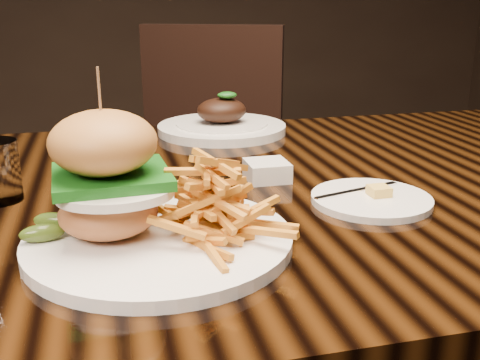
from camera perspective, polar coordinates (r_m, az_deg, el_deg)
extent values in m
cube|color=black|center=(0.88, -3.13, -1.81)|extent=(1.60, 0.90, 0.04)
cube|color=black|center=(1.64, 20.79, -7.50)|extent=(0.06, 0.06, 0.71)
cylinder|color=white|center=(0.67, -8.18, -5.99)|extent=(0.31, 0.31, 0.01)
ellipsoid|color=#AC6337|center=(0.66, -13.20, -3.28)|extent=(0.11, 0.11, 0.05)
ellipsoid|color=silver|center=(0.64, -12.50, -1.28)|extent=(0.13, 0.10, 0.01)
ellipsoid|color=orange|center=(0.62, -10.45, -1.10)|extent=(0.02, 0.02, 0.01)
cube|color=#1D6E1B|center=(0.65, -13.46, 0.14)|extent=(0.14, 0.13, 0.01)
ellipsoid|color=#A5662D|center=(0.64, -13.73, 3.73)|extent=(0.12, 0.12, 0.07)
cylinder|color=olive|center=(0.63, -13.97, 6.90)|extent=(0.00, 0.00, 0.09)
ellipsoid|color=#314913|center=(0.67, -19.46, -5.09)|extent=(0.05, 0.03, 0.02)
ellipsoid|color=#314913|center=(0.70, -18.37, -3.94)|extent=(0.05, 0.04, 0.02)
cylinder|color=white|center=(0.82, 13.18, -1.92)|extent=(0.17, 0.17, 0.01)
cube|color=#F4C54F|center=(0.82, 13.94, -1.08)|extent=(0.03, 0.03, 0.01)
cube|color=white|center=(0.83, 11.81, -1.06)|extent=(0.14, 0.05, 0.00)
cube|color=white|center=(0.89, 2.75, 0.96)|extent=(0.08, 0.08, 0.03)
cylinder|color=white|center=(1.22, -1.86, 5.25)|extent=(0.28, 0.28, 0.02)
cylinder|color=white|center=(1.22, -1.86, 5.35)|extent=(0.20, 0.20, 0.02)
ellipsoid|color=black|center=(1.21, -1.88, 7.08)|extent=(0.11, 0.09, 0.05)
ellipsoid|color=#1D6E1B|center=(1.20, -1.33, 8.62)|extent=(0.04, 0.03, 0.01)
cube|color=black|center=(1.73, -4.24, -1.57)|extent=(0.61, 0.61, 0.06)
cube|color=black|center=(1.87, -2.83, 7.82)|extent=(0.44, 0.23, 0.50)
cylinder|color=black|center=(1.71, -11.93, -10.37)|extent=(0.04, 0.04, 0.45)
cylinder|color=black|center=(1.62, 0.92, -11.72)|extent=(0.04, 0.04, 0.45)
cylinder|color=black|center=(2.04, -8.00, -5.47)|extent=(0.04, 0.04, 0.45)
cylinder|color=black|center=(1.96, 2.72, -6.29)|extent=(0.04, 0.04, 0.45)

